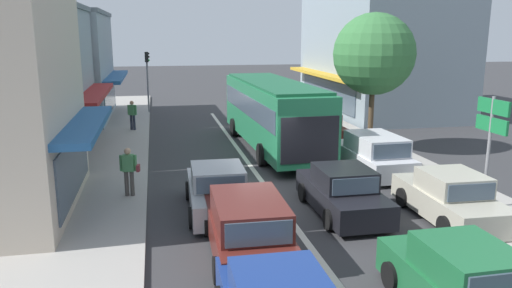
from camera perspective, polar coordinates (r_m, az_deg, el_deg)
ground_plane at (r=17.31m, az=1.75°, el=-5.74°), size 140.00×140.00×0.00m
lane_centre_line at (r=21.06m, az=-0.73°, el=-2.38°), size 0.20×28.00×0.01m
sidewalk_left at (r=22.83m, az=-18.74°, el=-1.70°), size 5.20×44.00×0.14m
kerb_right at (r=24.74m, az=12.63°, el=-0.28°), size 2.80×44.00×0.12m
shopfront_mid_block at (r=24.88m, az=-26.51°, el=6.50°), size 7.51×8.75×6.74m
shopfront_far_end at (r=33.84m, az=-22.59°, el=8.14°), size 8.16×9.40×6.76m
building_right_far at (r=35.95m, az=13.94°, el=11.39°), size 8.48×12.83×9.85m
city_bus at (r=23.63m, az=1.89°, el=3.91°), size 2.96×10.92×3.23m
wagon_adjacent_lane_lead at (r=12.44m, az=-0.98°, el=-9.59°), size 2.02×4.54×1.58m
sedan_behind_bus_near at (r=15.52m, az=-4.40°, el=-5.38°), size 2.00×4.25×1.47m
sedan_adjacent_lane_trail at (r=15.57m, az=9.84°, el=-5.48°), size 1.90×4.20×1.47m
hatchback_queue_far_back at (r=10.82m, az=22.23°, el=-14.35°), size 1.84×3.71×1.54m
parked_sedan_kerb_front at (r=15.89m, az=21.30°, el=-5.81°), size 1.99×4.25×1.47m
parked_wagon_kerb_second at (r=20.23m, az=13.20°, el=-1.17°), size 2.01×4.53×1.58m
parked_sedan_kerb_third at (r=25.86m, az=7.43°, el=1.83°), size 1.90×4.20×1.47m
parked_hatchback_kerb_rear at (r=31.04m, az=4.18°, el=3.79°), size 1.87×3.73×1.54m
traffic_light_downstreet at (r=34.92m, az=-12.31°, el=8.06°), size 0.33×0.24×4.20m
directional_road_sign at (r=16.56m, az=25.31°, el=1.85°), size 0.10×1.40×3.60m
street_tree_right at (r=23.35m, az=13.34°, el=9.95°), size 3.68×3.68×6.35m
pedestrian_with_handbag_near at (r=16.97m, az=-14.31°, el=-2.75°), size 0.66×0.28×1.63m
pedestrian_browsing_midblock at (r=28.59m, az=-13.96°, el=3.41°), size 0.51×0.37×1.63m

